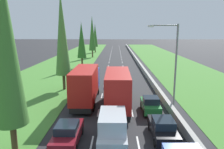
{
  "coord_description": "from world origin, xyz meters",
  "views": [
    {
      "loc": [
        0.04,
        -0.13,
        8.34
      ],
      "look_at": [
        -0.57,
        34.46,
        1.31
      ],
      "focal_mm": 34.95,
      "sensor_mm": 36.0,
      "label": 1
    }
  ],
  "objects": [
    {
      "name": "ground_plane",
      "position": [
        0.0,
        60.0,
        0.0
      ],
      "size": [
        300.0,
        300.0,
        0.0
      ],
      "primitive_type": "plane",
      "color": "#28282B",
      "rests_on": "ground"
    },
    {
      "name": "red_box_truck_left_lane",
      "position": [
        -3.41,
        24.34,
        2.18
      ],
      "size": [
        2.46,
        9.4,
        4.18
      ],
      "color": "black",
      "rests_on": "ground"
    },
    {
      "name": "maroon_sedan_left_lane",
      "position": [
        -3.53,
        14.85,
        0.81
      ],
      "size": [
        1.82,
        4.5,
        1.64
      ],
      "color": "maroon",
      "rests_on": "ground"
    },
    {
      "name": "median_barrier",
      "position": [
        5.7,
        60.0,
        0.42
      ],
      "size": [
        0.44,
        120.0,
        0.85
      ],
      "primitive_type": "cube",
      "color": "#9E9B93",
      "rests_on": "ground"
    },
    {
      "name": "poplar_tree_third",
      "position": [
        -7.65,
        49.0,
        6.15
      ],
      "size": [
        2.05,
        2.05,
        10.19
      ],
      "color": "#4C3823",
      "rests_on": "ground"
    },
    {
      "name": "poplar_tree_second",
      "position": [
        -7.34,
        29.96,
        7.78
      ],
      "size": [
        2.14,
        2.14,
        13.46
      ],
      "color": "#4C3823",
      "rests_on": "ground"
    },
    {
      "name": "grass_verge_right",
      "position": [
        14.35,
        60.0,
        0.02
      ],
      "size": [
        14.0,
        140.0,
        0.04
      ],
      "primitive_type": "cube",
      "color": "#478433",
      "rests_on": "ground"
    },
    {
      "name": "silver_sedan_centre_lane",
      "position": [
        -0.11,
        33.0,
        0.81
      ],
      "size": [
        1.82,
        4.5,
        1.64
      ],
      "color": "silver",
      "rests_on": "ground"
    },
    {
      "name": "poplar_tree_fifth",
      "position": [
        -7.84,
        83.37,
        6.45
      ],
      "size": [
        2.07,
        2.07,
        10.79
      ],
      "color": "#4C3823",
      "rests_on": "ground"
    },
    {
      "name": "poplar_tree_fourth",
      "position": [
        -7.27,
        67.85,
        7.4
      ],
      "size": [
        2.12,
        2.12,
        12.69
      ],
      "color": "#4C3823",
      "rests_on": "ground"
    },
    {
      "name": "red_box_truck_centre_lane",
      "position": [
        0.24,
        22.42,
        2.18
      ],
      "size": [
        2.46,
        9.4,
        4.18
      ],
      "color": "black",
      "rests_on": "ground"
    },
    {
      "name": "silver_van_centre_lane",
      "position": [
        -0.16,
        14.0,
        1.4
      ],
      "size": [
        1.96,
        4.9,
        2.82
      ],
      "color": "silver",
      "rests_on": "ground"
    },
    {
      "name": "grass_verge_left",
      "position": [
        -12.65,
        60.0,
        0.02
      ],
      "size": [
        14.0,
        140.0,
        0.04
      ],
      "primitive_type": "cube",
      "color": "#478433",
      "rests_on": "ground"
    },
    {
      "name": "poplar_tree_nearest",
      "position": [
        -6.88,
        13.42,
        8.19
      ],
      "size": [
        2.16,
        2.16,
        14.27
      ],
      "color": "#4C3823",
      "rests_on": "ground"
    },
    {
      "name": "black_sedan_right_lane",
      "position": [
        3.74,
        15.81,
        0.81
      ],
      "size": [
        1.82,
        4.5,
        1.64
      ],
      "color": "black",
      "rests_on": "ground"
    },
    {
      "name": "lane_markings",
      "position": [
        0.0,
        60.0,
        0.01
      ],
      "size": [
        3.64,
        116.0,
        0.01
      ],
      "color": "white",
      "rests_on": "ground"
    },
    {
      "name": "green_hatchback_right_lane",
      "position": [
        3.62,
        21.28,
        0.84
      ],
      "size": [
        1.74,
        3.9,
        1.72
      ],
      "color": "#237A33",
      "rests_on": "ground"
    },
    {
      "name": "street_light_mast",
      "position": [
        6.1,
        22.98,
        5.23
      ],
      "size": [
        3.2,
        0.28,
        9.0
      ],
      "color": "gray",
      "rests_on": "ground"
    }
  ]
}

